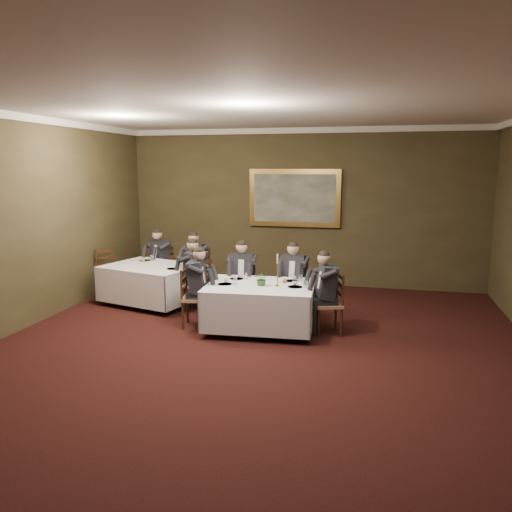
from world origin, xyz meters
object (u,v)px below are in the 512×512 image
at_px(painting, 294,198).
at_px(chair_main_backleft, 243,298).
at_px(diner_main_backright, 294,288).
at_px(chair_sec_backright, 197,283).
at_px(centerpiece, 262,278).
at_px(table_second, 151,281).
at_px(chair_sec_backleft, 162,278).
at_px(diner_sec_backright, 197,272).
at_px(diner_main_backleft, 243,286).
at_px(diner_main_endright, 328,303).
at_px(diner_sec_endright, 197,284).
at_px(chair_sec_endleft, 111,283).
at_px(candlestick, 277,274).
at_px(diner_sec_backleft, 161,268).
at_px(chair_main_endleft, 195,310).
at_px(chair_sec_endright, 198,296).
at_px(chair_main_endright, 328,316).
at_px(table_main, 260,303).
at_px(diner_main_endleft, 195,297).
at_px(chair_main_backright, 294,300).

bearing_deg(painting, chair_main_backleft, -102.04).
distance_m(diner_main_backright, chair_sec_backright, 2.35).
distance_m(diner_main_backright, centerpiece, 1.11).
distance_m(table_second, chair_sec_backleft, 1.02).
bearing_deg(table_second, diner_sec_backright, 47.20).
bearing_deg(chair_sec_backleft, diner_main_backleft, -179.72).
distance_m(diner_main_endright, diner_sec_backright, 3.34).
xyz_separation_m(chair_sec_backright, diner_sec_endright, (0.37, -1.02, 0.23)).
height_order(diner_main_backleft, chair_sec_endleft, diner_main_backleft).
relative_size(diner_sec_backright, diner_sec_endright, 1.00).
relative_size(candlestick, painting, 0.27).
bearing_deg(painting, diner_sec_endright, -118.28).
bearing_deg(diner_sec_backleft, diner_main_endright, -178.06).
relative_size(chair_main_endleft, chair_sec_endright, 1.00).
height_order(chair_main_endright, chair_sec_endright, same).
height_order(table_main, diner_sec_backleft, diner_sec_backleft).
relative_size(chair_main_endleft, diner_sec_backright, 0.74).
bearing_deg(diner_main_backright, diner_sec_backright, -14.02).
bearing_deg(candlestick, diner_sec_backleft, 145.13).
distance_m(diner_main_backright, chair_main_endright, 1.12).
height_order(diner_sec_backleft, painting, painting).
xyz_separation_m(diner_main_backright, diner_main_endleft, (-1.51, -1.00, 0.00)).
distance_m(chair_sec_backleft, painting, 3.41).
height_order(table_main, diner_main_endright, diner_main_endright).
bearing_deg(centerpiece, chair_sec_endright, 149.64).
height_order(candlestick, painting, painting).
bearing_deg(chair_sec_backleft, diner_main_endright, -178.22).
xyz_separation_m(table_main, diner_sec_backleft, (-2.66, 2.03, 0.06)).
bearing_deg(diner_main_backleft, chair_main_backright, 179.53).
relative_size(diner_main_backleft, chair_main_endright, 1.35).
height_order(diner_main_endleft, centerpiece, diner_main_endleft).
distance_m(chair_main_backleft, diner_main_endleft, 1.12).
bearing_deg(chair_main_endleft, diner_main_backleft, 138.70).
height_order(chair_main_backleft, diner_main_backleft, diner_main_backleft).
bearing_deg(chair_sec_backright, chair_main_endleft, 127.59).
bearing_deg(diner_sec_backleft, diner_main_backright, -170.45).
height_order(diner_sec_backright, painting, painting).
xyz_separation_m(chair_sec_backleft, chair_sec_endleft, (-0.84, -0.69, 0.00)).
bearing_deg(chair_main_endleft, chair_main_endright, 84.48).
bearing_deg(diner_sec_backleft, chair_main_endleft, 155.77).
distance_m(centerpiece, painting, 3.58).
xyz_separation_m(table_second, diner_sec_endright, (1.05, -0.28, 0.06)).
height_order(diner_main_endright, chair_sec_endright, diner_main_endright).
distance_m(chair_main_backright, painting, 2.99).
distance_m(chair_main_endleft, candlestick, 1.56).
relative_size(diner_sec_backleft, centerpiece, 5.21).
relative_size(diner_sec_endright, centerpiece, 5.21).
height_order(chair_main_backright, candlestick, candlestick).
relative_size(chair_main_backleft, diner_sec_backleft, 0.74).
distance_m(table_main, diner_main_endright, 1.10).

